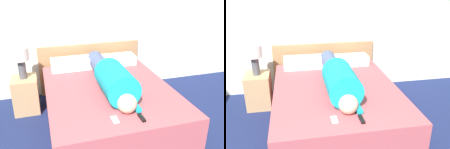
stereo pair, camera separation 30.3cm
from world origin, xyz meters
The scene contains 10 objects.
wall_back centered at (0.00, 3.38, 1.30)m, with size 6.27×0.06×2.60m.
bed centered at (0.23, 2.17, 0.28)m, with size 1.60×2.03×0.55m.
headboard centered at (0.23, 3.31, 0.42)m, with size 1.72×0.04×0.85m.
nightstand centered at (-0.85, 2.89, 0.27)m, with size 0.36×0.41×0.53m.
table_lamp centered at (-0.85, 2.89, 0.84)m, with size 0.23×0.23×0.45m.
person_lying centered at (0.25, 2.11, 0.72)m, with size 0.39×1.64×0.39m.
pillow_near_headboard centered at (-0.14, 3.00, 0.64)m, with size 0.62×0.28×0.17m.
pillow_second centered at (0.61, 3.00, 0.63)m, with size 0.58×0.28×0.15m.
tv_remote centered at (0.35, 1.36, 0.57)m, with size 0.04×0.15×0.02m.
cell_phone centered at (0.08, 1.41, 0.56)m, with size 0.06×0.13×0.01m.
Camera 1 is at (-0.58, -0.67, 1.96)m, focal length 40.00 mm.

